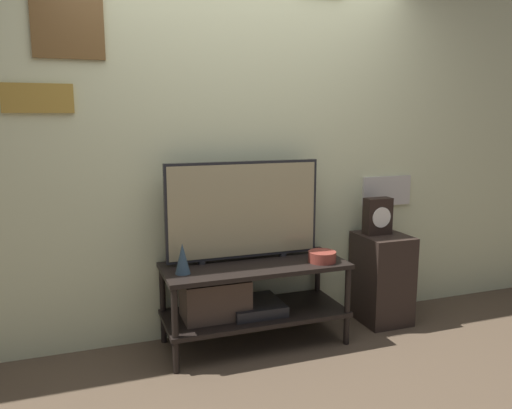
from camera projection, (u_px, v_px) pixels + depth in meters
ground_plane at (270, 362)px, 3.18m from camera, size 12.00×12.00×0.00m
wall_back at (240, 144)px, 3.50m from camera, size 6.40×0.08×2.70m
media_console at (240, 295)px, 3.35m from camera, size 1.24×0.51×0.57m
television at (244, 210)px, 3.38m from camera, size 1.07×0.05×0.68m
vase_wide_bowl at (322, 257)px, 3.39m from camera, size 0.19×0.19×0.07m
vase_slim_bronze at (183, 259)px, 3.12m from camera, size 0.10×0.10×0.20m
side_table at (382, 278)px, 3.79m from camera, size 0.35×0.40×0.67m
mantel_clock at (378, 216)px, 3.73m from camera, size 0.20×0.11×0.28m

